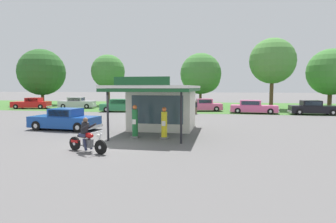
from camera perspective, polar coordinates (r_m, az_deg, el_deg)
ground_plane at (r=14.70m, az=-11.36°, el=-6.71°), size 300.00×300.00×0.00m
grass_verge_strip at (r=43.77m, az=3.53°, el=1.07°), size 120.00×24.00×0.01m
service_station_kiosk at (r=19.54m, az=-1.27°, el=1.45°), size 4.95×7.60×3.49m
gas_pump_nearside at (r=16.51m, az=-6.71°, el=-2.29°), size 0.44×0.44×1.92m
gas_pump_offside at (r=16.08m, az=-0.78°, el=-2.62°), size 0.44×0.44×1.82m
motorcycle_with_rider at (r=13.30m, az=-16.18°, el=-5.16°), size 2.16×0.96×1.58m
featured_classic_sedan at (r=20.81m, az=-20.19°, el=-1.63°), size 5.03×2.22×1.49m
parked_car_back_row_left at (r=34.07m, az=27.33°, el=0.59°), size 5.01×2.00×1.53m
parked_car_back_row_centre_right at (r=43.25m, az=-25.92°, el=1.44°), size 5.36×2.74×1.51m
parked_car_back_row_far_right at (r=34.45m, az=-9.31°, el=1.12°), size 5.59×2.76×1.52m
parked_car_back_row_centre_left at (r=35.08m, az=7.07°, el=1.20°), size 5.10×2.72×1.53m
parked_car_back_row_right at (r=41.64m, az=-17.97°, el=1.62°), size 5.23×2.55×1.55m
parked_car_second_row_spare at (r=33.25m, az=16.87°, el=0.82°), size 5.42×2.43×1.48m
bystander_leaning_by_kiosk at (r=30.97m, az=5.66°, el=0.93°), size 0.34×0.34×1.50m
tree_oak_right at (r=43.93m, az=6.90°, el=7.37°), size 6.27×6.27×8.16m
tree_oak_centre at (r=47.23m, az=-12.06°, el=7.94°), size 5.44×5.44×8.25m
tree_oak_left at (r=47.21m, az=30.14°, el=6.94°), size 6.68×6.68×8.50m
tree_oak_distant_spare at (r=41.12m, az=20.68°, el=9.35°), size 6.12×6.12×9.55m
tree_oak_far_right at (r=51.08m, az=-24.27°, el=7.12°), size 7.56×7.56×9.20m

